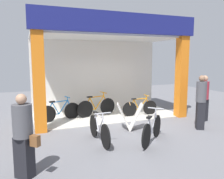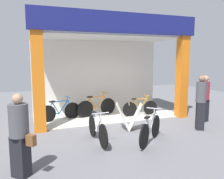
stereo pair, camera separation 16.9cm
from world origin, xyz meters
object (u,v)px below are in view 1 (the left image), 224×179
pedestrian_1 (204,98)px  bicycle_inside_0 (60,112)px  pedestrian_0 (201,102)px  bicycle_inside_2 (140,108)px  bicycle_parked_1 (99,129)px  pedestrian_2 (23,135)px  bicycle_parked_0 (152,129)px  bicycle_inside_1 (97,107)px  sandwich_board_sign (130,116)px

pedestrian_1 → bicycle_inside_0: bearing=159.0°
pedestrian_0 → bicycle_inside_2: bearing=114.1°
bicycle_parked_1 → pedestrian_2: (-1.95, -1.29, 0.50)m
bicycle_parked_0 → bicycle_parked_1: bearing=158.4°
bicycle_inside_0 → pedestrian_1: 5.39m
bicycle_inside_0 → pedestrian_1: size_ratio=0.93×
pedestrian_1 → pedestrian_2: (-6.27, -1.97, -0.01)m
bicycle_inside_2 → pedestrian_0: pedestrian_0 is taller
bicycle_inside_2 → pedestrian_1: pedestrian_1 is taller
bicycle_inside_1 → sandwich_board_sign: 2.15m
bicycle_parked_0 → pedestrian_2: size_ratio=0.76×
bicycle_inside_1 → pedestrian_2: pedestrian_2 is taller
pedestrian_0 → bicycle_parked_0: bearing=-167.1°
bicycle_inside_2 → pedestrian_0: size_ratio=0.86×
bicycle_inside_2 → pedestrian_2: (-4.42, -3.52, 0.53)m
pedestrian_1 → pedestrian_2: bearing=-162.5°
pedestrian_2 → bicycle_inside_2: bearing=38.5°
sandwich_board_sign → bicycle_inside_0: bearing=136.2°
sandwich_board_sign → pedestrian_2: bearing=-148.2°
bicycle_parked_1 → bicycle_inside_1: bearing=74.0°
sandwich_board_sign → bicycle_parked_1: bearing=-151.0°
bicycle_parked_0 → pedestrian_2: 3.44m
bicycle_inside_0 → pedestrian_2: (-1.26, -3.90, 0.51)m
pedestrian_2 → pedestrian_1: bearing=17.5°
pedestrian_1 → sandwich_board_sign: bearing=179.4°
sandwich_board_sign → pedestrian_2: (-3.24, -2.00, 0.43)m
bicycle_parked_0 → pedestrian_0: pedestrian_0 is taller
bicycle_inside_0 → bicycle_parked_1: bearing=-75.3°
bicycle_inside_2 → bicycle_parked_1: bearing=-138.0°
pedestrian_1 → pedestrian_2: pedestrian_1 is taller
bicycle_parked_0 → pedestrian_1: size_ratio=0.74×
bicycle_parked_1 → pedestrian_1: size_ratio=0.97×
bicycle_parked_0 → pedestrian_2: (-3.32, -0.75, 0.50)m
pedestrian_2 → bicycle_parked_1: bearing=33.5°
bicycle_inside_0 → pedestrian_1: bearing=-21.0°
bicycle_parked_0 → pedestrian_0: size_ratio=0.71×
bicycle_inside_1 → pedestrian_1: (3.51, -2.12, 0.50)m
bicycle_parked_1 → pedestrian_2: bearing=-146.5°
bicycle_inside_1 → bicycle_parked_0: size_ratio=1.34×
bicycle_inside_0 → bicycle_inside_2: size_ratio=1.04×
bicycle_inside_1 → sandwich_board_sign: size_ratio=1.81×
bicycle_parked_0 → bicycle_parked_1: bicycle_parked_0 is taller
pedestrian_0 → pedestrian_2: bearing=-167.3°
sandwich_board_sign → bicycle_inside_1: bearing=103.0°
bicycle_inside_0 → bicycle_parked_0: size_ratio=1.25×
bicycle_parked_1 → pedestrian_2: size_ratio=0.99×
sandwich_board_sign → pedestrian_0: bearing=-19.3°
bicycle_parked_0 → sandwich_board_sign: (-0.09, 1.26, 0.07)m
bicycle_parked_1 → pedestrian_0: (3.50, -0.06, 0.56)m
bicycle_inside_1 → bicycle_inside_2: size_ratio=1.12×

